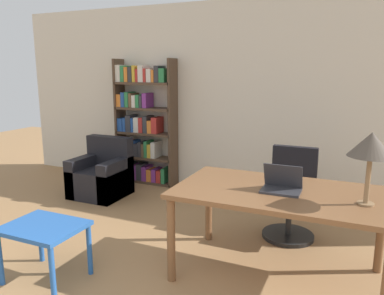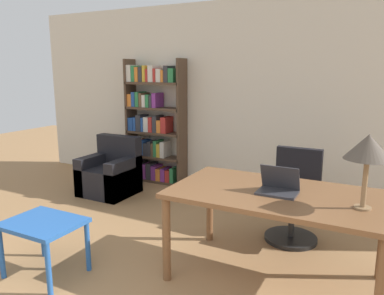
{
  "view_description": "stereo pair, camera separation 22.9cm",
  "coord_description": "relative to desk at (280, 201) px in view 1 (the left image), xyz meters",
  "views": [
    {
      "loc": [
        1.31,
        -0.62,
        1.75
      ],
      "look_at": [
        -0.1,
        2.58,
        1.02
      ],
      "focal_mm": 35.0,
      "sensor_mm": 36.0,
      "label": 1
    },
    {
      "loc": [
        1.51,
        -0.52,
        1.75
      ],
      "look_at": [
        -0.1,
        2.58,
        1.02
      ],
      "focal_mm": 35.0,
      "sensor_mm": 36.0,
      "label": 2
    }
  ],
  "objects": [
    {
      "name": "bookshelf",
      "position": [
        -2.51,
        1.96,
        0.2
      ],
      "size": [
        0.98,
        0.28,
        1.92
      ],
      "color": "#4C3828",
      "rests_on": "ground_plane"
    },
    {
      "name": "laptop",
      "position": [
        0.01,
        -0.01,
        0.14
      ],
      "size": [
        0.31,
        0.22,
        0.22
      ],
      "color": "#2D2D33",
      "rests_on": "desk"
    },
    {
      "name": "side_table_blue",
      "position": [
        -1.78,
        -0.84,
        -0.27
      ],
      "size": [
        0.63,
        0.5,
        0.49
      ],
      "color": "#2356A3",
      "rests_on": "ground_plane"
    },
    {
      "name": "desk",
      "position": [
        0.0,
        0.0,
        0.0
      ],
      "size": [
        1.72,
        0.98,
        0.77
      ],
      "color": "brown",
      "rests_on": "ground_plane"
    },
    {
      "name": "office_chair",
      "position": [
        -0.04,
        0.89,
        -0.27
      ],
      "size": [
        0.54,
        0.54,
        0.95
      ],
      "color": "black",
      "rests_on": "ground_plane"
    },
    {
      "name": "table_lamp",
      "position": [
        0.64,
        -0.08,
        0.53
      ],
      "size": [
        0.32,
        0.32,
        0.54
      ],
      "color": "olive",
      "rests_on": "desk"
    },
    {
      "name": "wall_back",
      "position": [
        -0.79,
        2.15,
        0.66
      ],
      "size": [
        8.0,
        0.06,
        2.7
      ],
      "color": "beige",
      "rests_on": "ground_plane"
    },
    {
      "name": "armchair",
      "position": [
        -2.7,
        1.14,
        -0.41
      ],
      "size": [
        0.7,
        0.67,
        0.81
      ],
      "color": "black",
      "rests_on": "ground_plane"
    }
  ]
}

